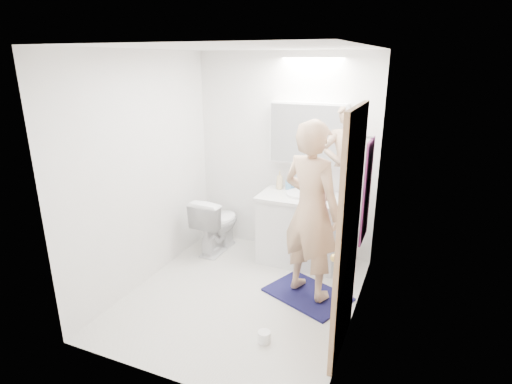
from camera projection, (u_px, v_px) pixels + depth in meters
The scene contains 23 objects.
floor at pixel (242, 296), 4.18m from camera, with size 2.50×2.50×0.00m, color silver.
ceiling at pixel (239, 47), 3.43m from camera, with size 2.50×2.50×0.00m, color white.
wall_back at pixel (285, 156), 4.90m from camera, with size 2.50×2.50×0.00m, color white.
wall_front at pixel (161, 235), 2.71m from camera, with size 2.50×2.50×0.00m, color white.
wall_left at pixel (144, 172), 4.21m from camera, with size 2.50×2.50×0.00m, color white.
wall_right at pixel (360, 199), 3.40m from camera, with size 2.50×2.50×0.00m, color white.
vanity_cabinet at pixel (300, 231), 4.79m from camera, with size 0.90×0.55×0.78m, color white.
countertop at pixel (301, 198), 4.66m from camera, with size 0.95×0.58×0.04m, color silver.
sink_basin at pixel (302, 194), 4.68m from camera, with size 0.36×0.36×0.03m, color white.
faucet at pixel (307, 184), 4.82m from camera, with size 0.02×0.02×0.16m, color silver.
medicine_cabinet at pixel (308, 134), 4.63m from camera, with size 0.88×0.14×0.70m, color white.
mirror_panel at pixel (306, 135), 4.56m from camera, with size 0.84×0.01×0.66m, color silver.
toilet at pixel (217, 223), 5.09m from camera, with size 0.40×0.70×0.71m, color white.
bath_rug at pixel (307, 294), 4.19m from camera, with size 0.80×0.55×0.02m, color #161544.
person at pixel (311, 211), 3.90m from camera, with size 0.64×0.42×1.76m, color tan.
door at pixel (348, 237), 3.16m from camera, with size 0.04×0.80×2.00m, color tan.
door_knob at pixel (334, 258), 2.93m from camera, with size 0.06×0.06×0.06m, color gold.
towel at pixel (367, 191), 3.92m from camera, with size 0.02×0.42×1.00m, color #121A3A.
towel_hook at pixel (370, 137), 3.76m from camera, with size 0.02×0.02×0.07m, color silver.
soap_bottle_a at pixel (280, 180), 4.87m from camera, with size 0.08×0.08×0.22m, color #CAB382.
soap_bottle_b at pixel (290, 182), 4.86m from camera, with size 0.08×0.08×0.18m, color #5790BB.
toothbrush_cup at pixel (322, 190), 4.71m from camera, with size 0.10×0.10×0.09m, color #4359C9.
toilet_paper_roll at pixel (264, 337), 3.49m from camera, with size 0.11×0.11×0.10m, color white.
Camera 1 is at (1.55, -3.30, 2.31)m, focal length 28.71 mm.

